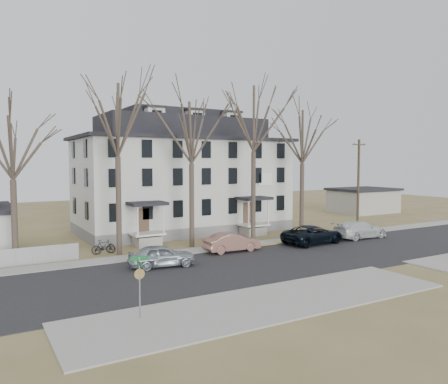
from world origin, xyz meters
TOP-DOWN VIEW (x-y plane):
  - ground at (0.00, 0.00)m, footprint 120.00×120.00m
  - main_road at (0.00, 2.00)m, footprint 120.00×10.00m
  - far_sidewalk at (0.00, 8.00)m, footprint 120.00×2.00m
  - near_sidewalk_left at (-8.00, -5.00)m, footprint 20.00×5.00m
  - yellow_curb at (5.00, 7.10)m, footprint 14.00×0.25m
  - boarding_house at (-2.00, 17.95)m, footprint 20.80×12.36m
  - distant_building at (26.00, 20.00)m, footprint 8.50×6.50m
  - tree_far_left at (-11.00, 9.80)m, footprint 8.40×8.40m
  - tree_mid_left at (-5.00, 9.80)m, footprint 7.80×7.80m
  - tree_center at (1.00, 9.80)m, footprint 9.00×9.00m
  - tree_mid_right at (6.50, 9.80)m, footprint 7.80×7.80m
  - tree_bungalow at (-18.00, 9.80)m, footprint 6.60×6.60m
  - utility_pole_far at (18.50, 14.00)m, footprint 2.00×0.28m
  - car_silver at (-9.77, 4.48)m, footprint 4.52×2.28m
  - car_tan at (-3.29, 6.34)m, footprint 4.42×1.63m
  - car_navy at (4.29, 5.73)m, footprint 5.77×3.02m
  - car_white at (9.79, 5.66)m, footprint 5.36×2.21m
  - bicycle_left at (-11.88, 10.42)m, footprint 1.59×0.70m
  - bicycle_right at (-12.03, 10.40)m, footprint 1.82×0.61m
  - street_sign at (-14.19, -3.92)m, footprint 0.80×0.80m

SIDE VIEW (x-z plane):
  - ground at x=0.00m, z-range 0.00..0.00m
  - main_road at x=0.00m, z-range -0.02..0.02m
  - far_sidewalk at x=0.00m, z-range -0.04..0.04m
  - near_sidewalk_left at x=-8.00m, z-range -0.04..0.04m
  - yellow_curb at x=5.00m, z-range -0.03..0.03m
  - bicycle_left at x=-11.88m, z-range 0.00..0.81m
  - bicycle_right at x=-12.03m, z-range 0.00..1.08m
  - car_tan at x=-3.29m, z-range 0.00..1.45m
  - car_silver at x=-9.77m, z-range 0.00..1.48m
  - car_navy at x=4.29m, z-range 0.00..1.55m
  - car_white at x=9.79m, z-range 0.00..1.55m
  - distant_building at x=26.00m, z-range 0.00..3.35m
  - street_sign at x=-14.19m, z-range 0.43..3.23m
  - utility_pole_far at x=18.50m, z-range 0.15..9.65m
  - boarding_house at x=-2.00m, z-range -0.65..11.40m
  - tree_bungalow at x=-18.00m, z-range 2.73..13.51m
  - tree_mid_left at x=-5.00m, z-range 3.23..15.97m
  - tree_mid_right at x=6.50m, z-range 3.23..15.97m
  - tree_far_left at x=-11.00m, z-range 3.48..17.20m
  - tree_center at x=1.00m, z-range 3.73..18.43m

